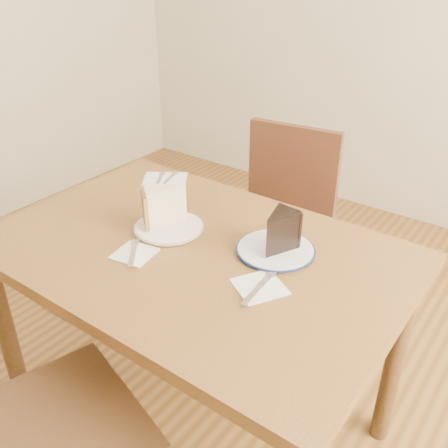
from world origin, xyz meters
The scene contains 15 objects.
ground centered at (0.00, 0.00, 0.00)m, with size 4.00×4.00×0.00m, color #4E3114.
table centered at (0.00, 0.00, 0.65)m, with size 1.20×0.80×0.75m.
chair_near centered at (-0.04, -0.59, 0.49)m, with size 0.54×0.54×0.88m.
chair_far centered at (-0.07, 0.59, 0.50)m, with size 0.50×0.50×0.90m.
plate_cream centered at (-0.13, 0.04, 0.76)m, with size 0.20×0.20×0.01m, color white.
plate_navy centered at (0.20, 0.12, 0.76)m, with size 0.22×0.22×0.01m, color white.
carrot_cake centered at (-0.14, 0.05, 0.82)m, with size 0.09×0.12×0.11m, color beige, non-canonical shape.
chocolate_cake centered at (0.21, 0.11, 0.82)m, with size 0.07×0.10×0.11m, color black, non-canonical shape.
napkin_cream centered at (-0.11, -0.13, 0.75)m, with size 0.11×0.11×0.00m, color white.
napkin_navy centered at (0.26, -0.05, 0.75)m, with size 0.12×0.12×0.00m, color white.
napkin_spare centered at (-0.37, 0.29, 0.75)m, with size 0.16×0.16×0.00m, color white.
fork_cream centered at (-0.11, -0.13, 0.76)m, with size 0.01×0.14×0.00m, color silver.
knife_navy centered at (0.26, -0.06, 0.76)m, with size 0.02×0.17×0.00m, color white.
fork_spare centered at (-0.37, 0.31, 0.76)m, with size 0.01×0.14×0.00m, color silver.
knife_spare centered at (-0.38, 0.27, 0.76)m, with size 0.01×0.16×0.00m, color silver.
Camera 1 is at (0.80, -0.93, 1.51)m, focal length 40.00 mm.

